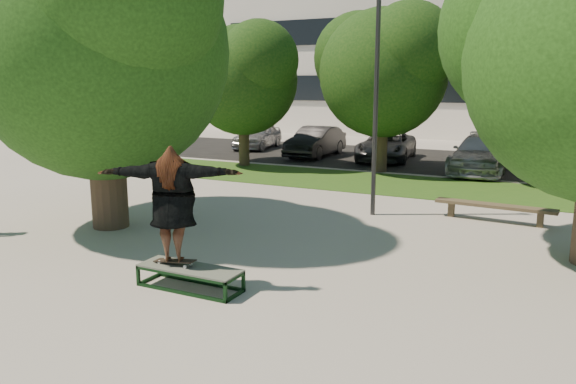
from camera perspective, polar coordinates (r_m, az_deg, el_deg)
The scene contains 16 objects.
ground at distance 10.82m, azimuth -4.94°, elevation -7.26°, with size 120.00×120.00×0.00m, color gray.
grass_strip at distance 19.06m, azimuth 12.81°, elevation 0.60°, with size 30.00×4.00×0.02m, color #234D16.
asphalt_strip at distance 25.54m, azimuth 14.17°, elevation 3.16°, with size 40.00×8.00×0.01m, color black.
tree_left at distance 13.85m, azimuth -18.61°, elevation 14.78°, with size 6.96×5.95×7.12m.
bg_tree_left at distance 23.15m, azimuth -4.66°, elevation 11.92°, with size 5.28×4.51×5.77m.
bg_tree_mid at distance 21.81m, azimuth 9.53°, elevation 12.60°, with size 5.76×4.92×6.24m.
bg_tree_right at distance 20.32m, azimuth 24.29°, elevation 10.42°, with size 5.04×4.31×5.43m.
lamppost at distance 14.42m, azimuth 8.95°, elevation 9.99°, with size 0.25×0.15×6.11m.
office_building at distance 41.63m, azimuth 16.96°, elevation 17.02°, with size 30.00×14.12×16.00m.
grind_box at distance 9.62m, azimuth -9.93°, elevation -8.58°, with size 1.80×0.60×0.38m.
skater_rig at distance 9.46m, azimuth -11.65°, elevation -1.20°, with size 2.45×1.52×2.02m.
bench at distance 14.75m, azimuth 20.25°, elevation -1.44°, with size 2.90×0.61×0.44m.
car_silver_a at distance 29.18m, azimuth -3.12°, elevation 5.77°, with size 1.60×3.98×1.36m, color #A5A4A9.
car_dark at distance 25.96m, azimuth 2.83°, elevation 5.12°, with size 1.45×4.17×1.37m, color black.
car_grey at distance 25.12m, azimuth 9.96°, elevation 4.66°, with size 2.12×4.60×1.28m, color #505055.
car_silver_b at distance 22.58m, azimuth 19.11°, elevation 3.67°, with size 1.98×4.87×1.41m, color #A2A2A7.
Camera 1 is at (5.41, -8.73, 3.41)m, focal length 35.00 mm.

